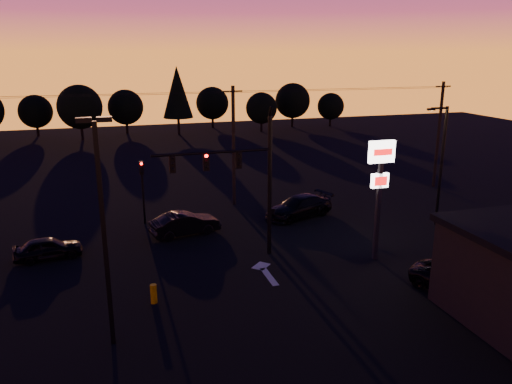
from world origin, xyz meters
TOP-DOWN VIEW (x-y plane):
  - ground at (0.00, 0.00)m, footprint 120.00×120.00m
  - lane_arrow at (0.50, 1.67)m, footprint 1.20×3.10m
  - traffic_signal_mast at (-0.10, 3.99)m, footprint 6.79×0.52m
  - secondary_signal at (-5.00, 11.49)m, footprint 0.30×0.31m
  - parking_lot_light at (-7.50, -3.00)m, footprint 1.25×0.30m
  - pylon_sign at (7.00, 1.50)m, footprint 1.50×0.28m
  - streetlight at (13.91, 5.50)m, footprint 1.55×0.35m
  - utility_pole_1 at (2.00, 14.00)m, footprint 1.40×0.26m
  - utility_pole_2 at (20.00, 14.00)m, footprint 1.40×0.26m
  - power_wires at (2.00, 14.00)m, footprint 36.00×1.22m
  - bollard at (-5.57, -0.08)m, footprint 0.31×0.31m
  - tree_1 at (-16.00, 53.00)m, footprint 4.54×4.54m
  - tree_2 at (-10.00, 48.00)m, footprint 5.77×5.78m
  - tree_3 at (-4.00, 52.00)m, footprint 4.95×4.95m
  - tree_4 at (3.00, 49.00)m, footprint 4.18×4.18m
  - tree_5 at (9.00, 54.00)m, footprint 4.95×4.95m
  - tree_6 at (15.00, 48.00)m, footprint 4.54×4.54m
  - tree_7 at (21.00, 51.00)m, footprint 5.36×5.36m
  - tree_8 at (27.00, 50.00)m, footprint 4.12×4.12m
  - car_left at (-10.77, 6.95)m, footprint 3.87×1.95m
  - car_mid at (-2.68, 8.56)m, footprint 4.67×2.48m
  - car_right at (5.66, 9.73)m, footprint 5.60×3.70m
  - suv_parked at (8.81, -3.28)m, footprint 4.14×4.92m

SIDE VIEW (x-z plane):
  - ground at x=0.00m, z-range 0.00..0.00m
  - lane_arrow at x=0.50m, z-range 0.00..0.01m
  - bollard at x=-5.57m, z-range 0.00..0.93m
  - suv_parked at x=8.81m, z-range 0.00..1.25m
  - car_left at x=-10.77m, z-range 0.00..1.27m
  - car_mid at x=-2.68m, z-range 0.00..1.46m
  - car_right at x=5.66m, z-range 0.00..1.51m
  - secondary_signal at x=-5.00m, z-range 0.69..5.04m
  - tree_8 at x=27.00m, z-range 0.53..5.71m
  - tree_1 at x=-16.00m, z-range 0.58..6.29m
  - tree_6 at x=15.00m, z-range 0.58..6.29m
  - tree_3 at x=-4.00m, z-range 0.63..6.86m
  - tree_5 at x=9.00m, z-range 0.63..6.86m
  - tree_7 at x=21.00m, z-range 0.69..7.43m
  - tree_2 at x=-10.00m, z-range 0.74..8.00m
  - streetlight at x=13.91m, z-range 0.42..8.42m
  - utility_pole_1 at x=2.00m, z-range 0.09..9.09m
  - utility_pole_2 at x=20.00m, z-range 0.09..9.09m
  - pylon_sign at x=7.00m, z-range 1.51..8.31m
  - traffic_signal_mast at x=-0.10m, z-range 0.65..9.23m
  - parking_lot_light at x=-7.50m, z-range 0.70..9.84m
  - tree_4 at x=3.00m, z-range 1.18..10.68m
  - power_wires at x=2.00m, z-range 8.53..8.60m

